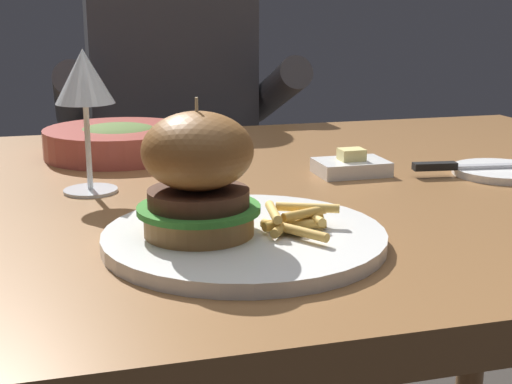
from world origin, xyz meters
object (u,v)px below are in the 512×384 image
object	(u,v)px
bread_plate	(501,171)
butter_dish	(351,166)
wine_glass	(84,83)
table_knife	(467,166)
main_plate	(244,237)
burger_sandwich	(198,174)
soup_bowl	(118,140)
diner_person	(174,184)

from	to	relation	value
bread_plate	butter_dish	bearing A→B (deg)	163.80
wine_glass	bread_plate	xyz separation A→B (m)	(0.55, -0.05, -0.13)
table_knife	main_plate	bearing A→B (deg)	-151.26
main_plate	table_knife	size ratio (longest dim) A/B	1.45
main_plate	burger_sandwich	world-z (taller)	burger_sandwich
soup_bowl	diner_person	bearing A→B (deg)	72.31
diner_person	main_plate	bearing A→B (deg)	-94.55
butter_dish	soup_bowl	world-z (taller)	soup_bowl
bread_plate	diner_person	distance (m)	0.86
burger_sandwich	bread_plate	size ratio (longest dim) A/B	1.00
butter_dish	table_knife	bearing A→B (deg)	-18.81
soup_bowl	bread_plate	bearing A→B (deg)	-28.74
bread_plate	soup_bowl	distance (m)	0.57
burger_sandwich	butter_dish	bearing A→B (deg)	43.70
burger_sandwich	diner_person	size ratio (longest dim) A/B	0.11
table_knife	butter_dish	distance (m)	0.16
wine_glass	soup_bowl	world-z (taller)	wine_glass
main_plate	butter_dish	distance (m)	0.33
table_knife	butter_dish	bearing A→B (deg)	161.19
main_plate	table_knife	distance (m)	0.42
butter_dish	diner_person	bearing A→B (deg)	101.11
main_plate	bread_plate	world-z (taller)	main_plate
wine_glass	table_knife	xyz separation A→B (m)	(0.50, -0.05, -0.12)
wine_glass	table_knife	bearing A→B (deg)	-5.24
soup_bowl	diner_person	distance (m)	0.56
burger_sandwich	butter_dish	xyz separation A→B (m)	(0.26, 0.25, -0.06)
wine_glass	diner_person	xyz separation A→B (m)	(0.21, 0.72, -0.31)
diner_person	burger_sandwich	bearing A→B (deg)	-97.15
burger_sandwich	wine_glass	distance (m)	0.27
burger_sandwich	soup_bowl	bearing A→B (deg)	94.70
bread_plate	soup_bowl	world-z (taller)	soup_bowl
burger_sandwich	butter_dish	distance (m)	0.37
butter_dish	diner_person	size ratio (longest dim) A/B	0.08
soup_bowl	diner_person	world-z (taller)	diner_person
butter_dish	diner_person	distance (m)	0.75
butter_dish	wine_glass	bearing A→B (deg)	-179.20
main_plate	butter_dish	size ratio (longest dim) A/B	2.87
wine_glass	bread_plate	world-z (taller)	wine_glass
bread_plate	butter_dish	distance (m)	0.21
main_plate	wine_glass	size ratio (longest dim) A/B	1.56
wine_glass	butter_dish	distance (m)	0.37
butter_dish	bread_plate	bearing A→B (deg)	-16.20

